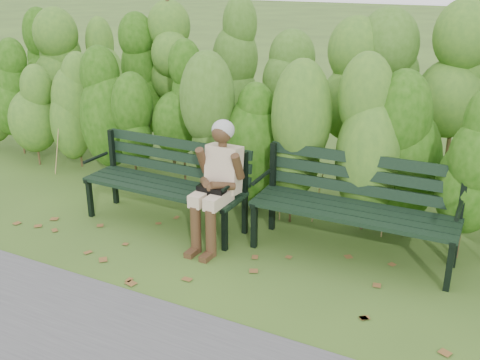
% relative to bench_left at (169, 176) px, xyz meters
% --- Properties ---
extents(ground, '(80.00, 80.00, 0.00)m').
position_rel_bench_left_xyz_m(ground, '(1.00, -0.51, -0.57)').
color(ground, '#364F1E').
extents(hedge_band, '(11.04, 1.67, 2.42)m').
position_rel_bench_left_xyz_m(hedge_band, '(1.00, 1.36, 0.69)').
color(hedge_band, '#47381E').
rests_on(hedge_band, ground).
extents(leaf_litter, '(5.52, 2.22, 0.01)m').
position_rel_bench_left_xyz_m(leaf_litter, '(0.77, -0.64, -0.56)').
color(leaf_litter, brown).
rests_on(leaf_litter, ground).
extents(bench_left, '(1.93, 0.64, 0.96)m').
position_rel_bench_left_xyz_m(bench_left, '(0.00, 0.00, 0.00)').
color(bench_left, black).
rests_on(bench_left, ground).
extents(bench_right, '(2.07, 0.72, 1.03)m').
position_rel_bench_left_xyz_m(bench_right, '(2.13, 0.24, 0.04)').
color(bench_right, black).
rests_on(bench_right, ground).
extents(seated_woman, '(0.52, 0.75, 1.34)m').
position_rel_bench_left_xyz_m(seated_woman, '(0.76, -0.20, 0.20)').
color(seated_woman, '#CEAE97').
rests_on(seated_woman, ground).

